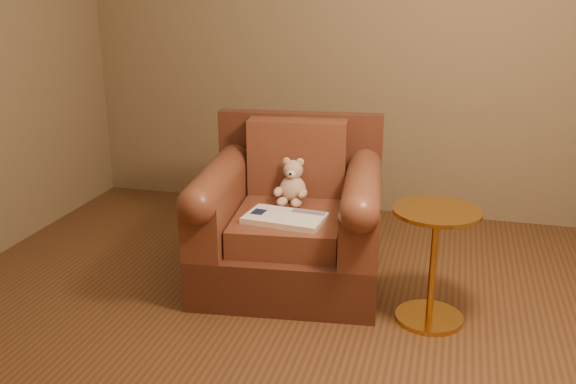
# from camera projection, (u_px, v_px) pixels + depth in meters

# --- Properties ---
(floor) EXTENTS (4.00, 4.00, 0.00)m
(floor) POSITION_uv_depth(u_px,v_px,m) (272.00, 338.00, 3.17)
(floor) COLOR brown
(floor) RESTS_ON ground
(armchair) EXTENTS (1.12, 1.08, 0.92)m
(armchair) POSITION_uv_depth(u_px,v_px,m) (291.00, 220.00, 3.74)
(armchair) COLOR #492518
(armchair) RESTS_ON floor
(teddy_bear) EXTENTS (0.20, 0.22, 0.27)m
(teddy_bear) POSITION_uv_depth(u_px,v_px,m) (292.00, 186.00, 3.76)
(teddy_bear) COLOR #C8A48C
(teddy_bear) RESTS_ON armchair
(guidebook) EXTENTS (0.45, 0.30, 0.03)m
(guidebook) POSITION_uv_depth(u_px,v_px,m) (285.00, 218.00, 3.49)
(guidebook) COLOR beige
(guidebook) RESTS_ON armchair
(side_table) EXTENTS (0.44, 0.44, 0.61)m
(side_table) POSITION_uv_depth(u_px,v_px,m) (433.00, 262.00, 3.24)
(side_table) COLOR gold
(side_table) RESTS_ON floor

